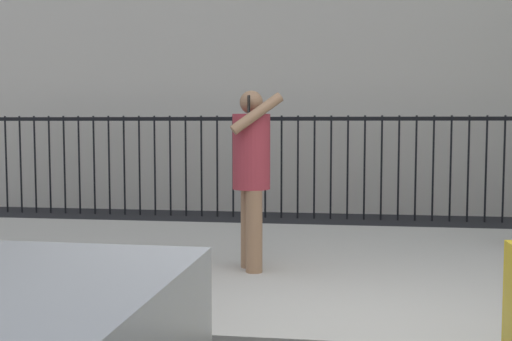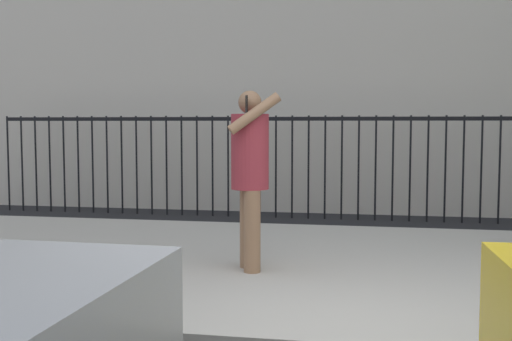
{
  "view_description": "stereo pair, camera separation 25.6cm",
  "coord_description": "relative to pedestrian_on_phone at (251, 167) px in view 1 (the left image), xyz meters",
  "views": [
    {
      "loc": [
        -0.19,
        -3.76,
        1.48
      ],
      "look_at": [
        -1.01,
        2.08,
        1.03
      ],
      "focal_mm": 43.82,
      "sensor_mm": 36.0,
      "label": 1
    },
    {
      "loc": [
        0.06,
        -3.72,
        1.48
      ],
      "look_at": [
        -1.01,
        2.08,
        1.03
      ],
      "focal_mm": 43.82,
      "sensor_mm": 36.0,
      "label": 2
    }
  ],
  "objects": [
    {
      "name": "sidewalk",
      "position": [
        1.02,
        0.39,
        -1.02
      ],
      "size": [
        28.0,
        4.4,
        0.15
      ],
      "primitive_type": "cube",
      "color": "#B2ADA3",
      "rests_on": "ground"
    },
    {
      "name": "iron_fence",
      "position": [
        1.02,
        4.09,
        -0.07
      ],
      "size": [
        12.03,
        0.04,
        1.6
      ],
      "color": "black",
      "rests_on": "ground"
    },
    {
      "name": "pedestrian_on_phone",
      "position": [
        0.0,
        0.0,
        0.0
      ],
      "size": [
        0.54,
        0.72,
        1.62
      ],
      "color": "#936B4C",
      "rests_on": "sidewalk"
    }
  ]
}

